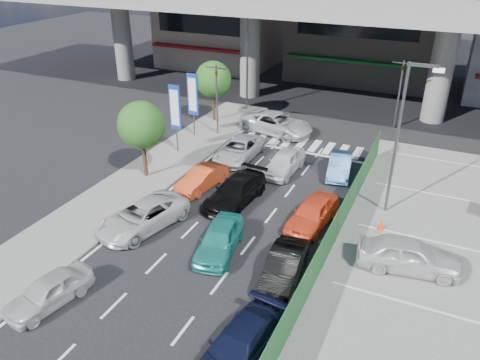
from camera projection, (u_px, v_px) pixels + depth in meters
The scene contains 29 objects.
ground at pixel (218, 238), 22.89m from camera, with size 120.00×120.00×0.00m, color black.
parking_lot at pixel (463, 274), 20.39m from camera, with size 12.00×28.00×0.06m, color slate.
sidewalk_left at pixel (147, 176), 28.70m from camera, with size 4.00×30.00×0.12m, color slate.
fence_run at pixel (331, 238), 21.31m from camera, with size 0.16×22.00×1.80m, color #1D5526, non-canonical shape.
expressway at pixel (344, 0), 36.59m from camera, with size 64.00×14.00×10.75m.
building_west at pixel (220, 5), 51.63m from camera, with size 12.00×10.90×13.00m.
building_center at pixel (369, 2), 46.02m from camera, with size 14.00×10.90×15.00m.
traffic_light_left at pixel (217, 83), 33.07m from camera, with size 1.60×1.24×5.20m.
traffic_light_right at pixel (402, 78), 34.35m from camera, with size 1.60×1.24×5.20m.
street_lamp_right at pixel (402, 128), 22.86m from camera, with size 1.65×0.22×8.00m.
street_lamp_left at pixel (249, 54), 37.56m from camera, with size 1.65×0.22×8.00m.
signboard_near at pixel (175, 110), 30.61m from camera, with size 0.80×0.14×4.70m.
signboard_far at pixel (193, 96), 33.18m from camera, with size 0.80×0.14×4.70m.
tree_near at pixel (141, 125), 27.17m from camera, with size 2.80×2.80×4.80m.
tree_far at pixel (213, 80), 35.93m from camera, with size 2.80×2.80×4.80m.
van_white_back_left at pixel (49, 291), 18.50m from camera, with size 1.46×3.63×1.24m, color silver.
minivan_navy_back at pixel (239, 347), 15.94m from camera, with size 1.80×4.43×1.28m, color black.
sedan_white_mid_left at pixel (143, 216), 23.38m from camera, with size 2.29×4.97×1.38m, color silver.
taxi_teal_mid at pixel (219, 239), 21.58m from camera, with size 1.63×4.05×1.38m, color teal.
hatch_black_mid_right at pixel (284, 267), 19.84m from camera, with size 1.37×3.94×1.30m, color black.
taxi_orange_left at pixel (202, 179), 27.17m from camera, with size 1.31×3.76×1.24m, color #C7421E.
sedan_black_mid at pixel (235, 192), 25.61m from camera, with size 1.93×4.76×1.38m, color black.
taxi_orange_right at pixel (312, 213), 23.65m from camera, with size 1.63×4.05×1.38m, color #F44922.
wagon_silver_front_left at pixel (239, 149), 30.84m from camera, with size 2.17×4.70×1.31m, color #B0B1B7.
sedan_white_front_mid at pixel (284, 162), 29.00m from camera, with size 1.63×4.05×1.38m, color silver.
kei_truck_front_right at pixel (340, 165), 28.76m from camera, with size 1.31×3.76×1.24m, color #538BCF.
crossing_wagon_silver at pixel (276, 123), 34.84m from camera, with size 2.55×5.53×1.54m, color silver.
parked_sedan_white at pixel (409, 255), 20.30m from camera, with size 1.78×4.42×1.51m, color beige.
traffic_cone at pixel (381, 224), 23.29m from camera, with size 0.33×0.33×0.63m, color #F0370D.
Camera 1 is at (8.95, -16.82, 13.04)m, focal length 35.00 mm.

